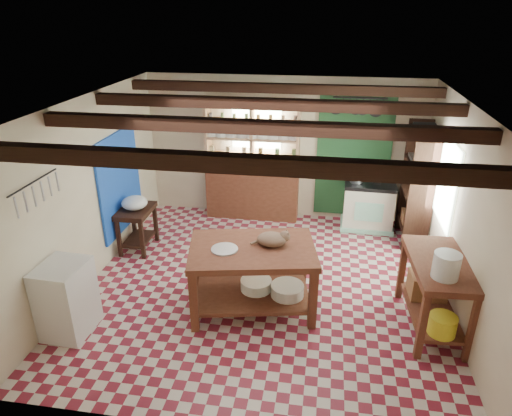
% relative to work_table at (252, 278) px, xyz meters
% --- Properties ---
extents(floor, '(5.00, 5.00, 0.02)m').
position_rel_work_table_xyz_m(floor, '(0.08, 0.52, -0.46)').
color(floor, maroon).
rests_on(floor, ground).
extents(ceiling, '(5.00, 5.00, 0.02)m').
position_rel_work_table_xyz_m(ceiling, '(0.08, 0.52, 2.15)').
color(ceiling, '#46474B').
rests_on(ceiling, wall_back).
extents(wall_back, '(5.00, 0.04, 2.60)m').
position_rel_work_table_xyz_m(wall_back, '(0.08, 3.02, 0.85)').
color(wall_back, beige).
rests_on(wall_back, floor).
extents(wall_front, '(5.00, 0.04, 2.60)m').
position_rel_work_table_xyz_m(wall_front, '(0.08, -1.98, 0.85)').
color(wall_front, beige).
rests_on(wall_front, floor).
extents(wall_left, '(0.04, 5.00, 2.60)m').
position_rel_work_table_xyz_m(wall_left, '(-2.42, 0.52, 0.85)').
color(wall_left, beige).
rests_on(wall_left, floor).
extents(wall_right, '(0.04, 5.00, 2.60)m').
position_rel_work_table_xyz_m(wall_right, '(2.58, 0.52, 0.85)').
color(wall_right, beige).
rests_on(wall_right, floor).
extents(ceiling_beams, '(5.00, 3.80, 0.15)m').
position_rel_work_table_xyz_m(ceiling_beams, '(0.08, 0.52, 2.03)').
color(ceiling_beams, black).
rests_on(ceiling_beams, ceiling).
extents(blue_wall_patch, '(0.04, 1.40, 1.60)m').
position_rel_work_table_xyz_m(blue_wall_patch, '(-2.39, 1.42, 0.65)').
color(blue_wall_patch, blue).
rests_on(blue_wall_patch, wall_left).
extents(green_wall_patch, '(1.30, 0.04, 2.30)m').
position_rel_work_table_xyz_m(green_wall_patch, '(1.33, 2.99, 0.80)').
color(green_wall_patch, '#1D4926').
rests_on(green_wall_patch, wall_back).
extents(window_back, '(0.90, 0.02, 0.80)m').
position_rel_work_table_xyz_m(window_back, '(-0.42, 3.00, 1.25)').
color(window_back, silver).
rests_on(window_back, wall_back).
extents(window_right, '(0.02, 1.30, 1.20)m').
position_rel_work_table_xyz_m(window_right, '(2.56, 1.52, 0.95)').
color(window_right, silver).
rests_on(window_right, wall_right).
extents(utensil_rail, '(0.06, 0.90, 0.28)m').
position_rel_work_table_xyz_m(utensil_rail, '(-2.36, -0.68, 1.33)').
color(utensil_rail, black).
rests_on(utensil_rail, wall_left).
extents(pot_rack, '(0.86, 0.12, 0.36)m').
position_rel_work_table_xyz_m(pot_rack, '(1.33, 2.57, 1.73)').
color(pot_rack, black).
rests_on(pot_rack, ceiling).
extents(shelving_unit, '(1.70, 0.34, 2.20)m').
position_rel_work_table_xyz_m(shelving_unit, '(-0.47, 2.83, 0.65)').
color(shelving_unit, tan).
rests_on(shelving_unit, floor).
extents(tall_rack, '(0.40, 0.86, 2.00)m').
position_rel_work_table_xyz_m(tall_rack, '(2.36, 2.32, 0.55)').
color(tall_rack, black).
rests_on(tall_rack, floor).
extents(work_table, '(1.76, 1.35, 0.90)m').
position_rel_work_table_xyz_m(work_table, '(0.00, 0.00, 0.00)').
color(work_table, brown).
rests_on(work_table, floor).
extents(stove, '(0.90, 0.62, 0.86)m').
position_rel_work_table_xyz_m(stove, '(1.65, 2.67, -0.02)').
color(stove, beige).
rests_on(stove, floor).
extents(prep_table, '(0.49, 0.71, 0.72)m').
position_rel_work_table_xyz_m(prep_table, '(-2.12, 1.29, -0.09)').
color(prep_table, black).
rests_on(prep_table, floor).
extents(white_cabinet, '(0.54, 0.64, 0.93)m').
position_rel_work_table_xyz_m(white_cabinet, '(-2.14, -0.83, 0.01)').
color(white_cabinet, silver).
rests_on(white_cabinet, floor).
extents(right_counter, '(0.73, 1.35, 0.94)m').
position_rel_work_table_xyz_m(right_counter, '(2.26, -0.05, 0.02)').
color(right_counter, brown).
rests_on(right_counter, floor).
extents(cat, '(0.46, 0.40, 0.17)m').
position_rel_work_table_xyz_m(cat, '(0.24, 0.10, 0.54)').
color(cat, '#88674F').
rests_on(cat, work_table).
extents(steel_tray, '(0.40, 0.40, 0.02)m').
position_rel_work_table_xyz_m(steel_tray, '(-0.33, -0.12, 0.46)').
color(steel_tray, '#B3B4BB').
rests_on(steel_tray, work_table).
extents(basin_large, '(0.49, 0.49, 0.14)m').
position_rel_work_table_xyz_m(basin_large, '(0.04, 0.06, -0.14)').
color(basin_large, silver).
rests_on(basin_large, work_table).
extents(basin_small, '(0.51, 0.51, 0.15)m').
position_rel_work_table_xyz_m(basin_small, '(0.46, -0.01, -0.14)').
color(basin_small, silver).
rests_on(basin_small, work_table).
extents(kettle_left, '(0.22, 0.22, 0.25)m').
position_rel_work_table_xyz_m(kettle_left, '(1.40, 2.68, 0.53)').
color(kettle_left, '#B3B4BB').
rests_on(kettle_left, stove).
extents(kettle_right, '(0.16, 0.16, 0.20)m').
position_rel_work_table_xyz_m(kettle_right, '(1.75, 2.67, 0.51)').
color(kettle_right, black).
rests_on(kettle_right, stove).
extents(enamel_bowl, '(0.41, 0.41, 0.21)m').
position_rel_work_table_xyz_m(enamel_bowl, '(-2.12, 1.29, 0.37)').
color(enamel_bowl, silver).
rests_on(enamel_bowl, prep_table).
extents(white_bucket, '(0.31, 0.31, 0.29)m').
position_rel_work_table_xyz_m(white_bucket, '(2.23, -0.40, 0.64)').
color(white_bucket, silver).
rests_on(white_bucket, right_counter).
extents(wicker_basket, '(0.47, 0.38, 0.31)m').
position_rel_work_table_xyz_m(wicker_basket, '(2.24, 0.25, -0.04)').
color(wicker_basket, '#95633C').
rests_on(wicker_basket, right_counter).
extents(yellow_tub, '(0.33, 0.33, 0.23)m').
position_rel_work_table_xyz_m(yellow_tub, '(2.28, -0.50, -0.09)').
color(yellow_tub, yellow).
rests_on(yellow_tub, right_counter).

